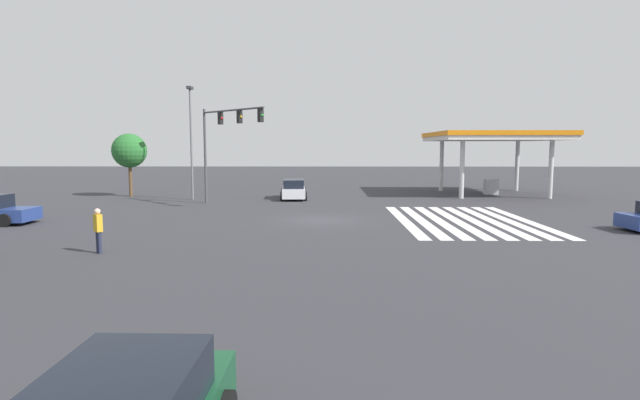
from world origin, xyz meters
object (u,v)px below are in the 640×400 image
at_px(pedestrian, 98,228).
at_px(street_light_pole_a, 191,133).
at_px(car_1, 294,190).
at_px(traffic_signal_mast, 223,133).
at_px(tree_corner_b, 129,151).

xyz_separation_m(pedestrian, street_light_pole_a, (19.32, 1.55, 4.11)).
distance_m(car_1, street_light_pole_a, 8.88).
relative_size(car_1, pedestrian, 2.73).
bearing_deg(car_1, traffic_signal_mast, -46.71).
distance_m(traffic_signal_mast, car_1, 7.78).
relative_size(traffic_signal_mast, street_light_pole_a, 0.78).
relative_size(pedestrian, street_light_pole_a, 0.20).
bearing_deg(traffic_signal_mast, tree_corner_b, -170.56).
bearing_deg(pedestrian, street_light_pole_a, 48.30).
height_order(street_light_pole_a, tree_corner_b, street_light_pole_a).
bearing_deg(street_light_pole_a, car_1, -84.09).
distance_m(car_1, tree_corner_b, 13.84).
distance_m(pedestrian, street_light_pole_a, 19.82).
bearing_deg(tree_corner_b, traffic_signal_mast, -125.56).
xyz_separation_m(street_light_pole_a, tree_corner_b, (2.44, 5.71, -1.36)).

